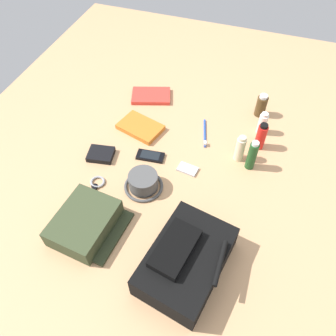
{
  "coord_description": "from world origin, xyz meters",
  "views": [
    {
      "loc": [
        0.84,
        0.29,
        1.12
      ],
      "look_at": [
        0.0,
        0.0,
        0.04
      ],
      "focal_mm": 35.98,
      "sensor_mm": 36.0,
      "label": 1
    }
  ],
  "objects_px": {
    "lotion_bottle": "(240,149)",
    "travel_guidebook": "(140,127)",
    "backpack": "(186,260)",
    "shampoo_bottle": "(252,155)",
    "toiletry_pouch": "(86,223)",
    "wristwatch": "(97,183)",
    "toothpaste_tube": "(262,123)",
    "cell_phone": "(150,156)",
    "sunscreen_spray": "(261,136)",
    "cologne_bottle": "(261,106)",
    "wallet": "(101,154)",
    "media_player": "(188,169)",
    "bucket_hat": "(143,182)",
    "paperback_novel": "(151,96)",
    "toothbrush": "(205,134)"
  },
  "relations": [
    {
      "from": "paperback_novel",
      "to": "toothbrush",
      "type": "xyz_separation_m",
      "value": [
        0.18,
        0.34,
        -0.0
      ]
    },
    {
      "from": "paperback_novel",
      "to": "wristwatch",
      "type": "xyz_separation_m",
      "value": [
        0.6,
        -0.01,
        -0.0
      ]
    },
    {
      "from": "toiletry_pouch",
      "to": "shampoo_bottle",
      "type": "height_order",
      "value": "shampoo_bottle"
    },
    {
      "from": "paperback_novel",
      "to": "cell_phone",
      "type": "xyz_separation_m",
      "value": [
        0.39,
        0.14,
        -0.0
      ]
    },
    {
      "from": "backpack",
      "to": "toothbrush",
      "type": "height_order",
      "value": "backpack"
    },
    {
      "from": "bucket_hat",
      "to": "travel_guidebook",
      "type": "height_order",
      "value": "bucket_hat"
    },
    {
      "from": "sunscreen_spray",
      "to": "cologne_bottle",
      "type": "bearing_deg",
      "value": -171.97
    },
    {
      "from": "shampoo_bottle",
      "to": "media_player",
      "type": "bearing_deg",
      "value": -67.25
    },
    {
      "from": "wallet",
      "to": "cologne_bottle",
      "type": "bearing_deg",
      "value": 119.02
    },
    {
      "from": "cologne_bottle",
      "to": "lotion_bottle",
      "type": "xyz_separation_m",
      "value": [
        0.32,
        -0.04,
        0.01
      ]
    },
    {
      "from": "travel_guidebook",
      "to": "cell_phone",
      "type": "relative_size",
      "value": 1.8
    },
    {
      "from": "backpack",
      "to": "shampoo_bottle",
      "type": "height_order",
      "value": "shampoo_bottle"
    },
    {
      "from": "toiletry_pouch",
      "to": "wristwatch",
      "type": "distance_m",
      "value": 0.22
    },
    {
      "from": "toothpaste_tube",
      "to": "cell_phone",
      "type": "distance_m",
      "value": 0.54
    },
    {
      "from": "cell_phone",
      "to": "wristwatch",
      "type": "relative_size",
      "value": 1.78
    },
    {
      "from": "toothbrush",
      "to": "wallet",
      "type": "xyz_separation_m",
      "value": [
        0.27,
        -0.4,
        0.01
      ]
    },
    {
      "from": "bucket_hat",
      "to": "shampoo_bottle",
      "type": "bearing_deg",
      "value": 122.49
    },
    {
      "from": "lotion_bottle",
      "to": "travel_guidebook",
      "type": "xyz_separation_m",
      "value": [
        -0.03,
        -0.48,
        -0.05
      ]
    },
    {
      "from": "media_player",
      "to": "wristwatch",
      "type": "height_order",
      "value": "same"
    },
    {
      "from": "toothpaste_tube",
      "to": "media_player",
      "type": "xyz_separation_m",
      "value": [
        0.33,
        -0.26,
        -0.05
      ]
    },
    {
      "from": "paperback_novel",
      "to": "toiletry_pouch",
      "type": "bearing_deg",
      "value": 3.33
    },
    {
      "from": "sunscreen_spray",
      "to": "backpack",
      "type": "bearing_deg",
      "value": -12.69
    },
    {
      "from": "lotion_bottle",
      "to": "cell_phone",
      "type": "relative_size",
      "value": 1.04
    },
    {
      "from": "toothbrush",
      "to": "wallet",
      "type": "distance_m",
      "value": 0.48
    },
    {
      "from": "toothpaste_tube",
      "to": "cell_phone",
      "type": "height_order",
      "value": "toothpaste_tube"
    },
    {
      "from": "lotion_bottle",
      "to": "backpack",
      "type": "bearing_deg",
      "value": -7.62
    },
    {
      "from": "media_player",
      "to": "toothbrush",
      "type": "distance_m",
      "value": 0.23
    },
    {
      "from": "cologne_bottle",
      "to": "wallet",
      "type": "height_order",
      "value": "cologne_bottle"
    },
    {
      "from": "toiletry_pouch",
      "to": "travel_guidebook",
      "type": "relative_size",
      "value": 1.15
    },
    {
      "from": "sunscreen_spray",
      "to": "wallet",
      "type": "relative_size",
      "value": 1.23
    },
    {
      "from": "lotion_bottle",
      "to": "travel_guidebook",
      "type": "bearing_deg",
      "value": -93.97
    },
    {
      "from": "lotion_bottle",
      "to": "toothpaste_tube",
      "type": "bearing_deg",
      "value": 161.2
    },
    {
      "from": "cell_phone",
      "to": "media_player",
      "type": "bearing_deg",
      "value": 84.54
    },
    {
      "from": "sunscreen_spray",
      "to": "travel_guidebook",
      "type": "height_order",
      "value": "sunscreen_spray"
    },
    {
      "from": "cell_phone",
      "to": "wristwatch",
      "type": "xyz_separation_m",
      "value": [
        0.21,
        -0.16,
        -0.0
      ]
    },
    {
      "from": "cologne_bottle",
      "to": "paperback_novel",
      "type": "height_order",
      "value": "cologne_bottle"
    },
    {
      "from": "shampoo_bottle",
      "to": "travel_guidebook",
      "type": "relative_size",
      "value": 0.66
    },
    {
      "from": "lotion_bottle",
      "to": "toothbrush",
      "type": "distance_m",
      "value": 0.2
    },
    {
      "from": "cell_phone",
      "to": "paperback_novel",
      "type": "bearing_deg",
      "value": -159.84
    },
    {
      "from": "sunscreen_spray",
      "to": "lotion_bottle",
      "type": "height_order",
      "value": "sunscreen_spray"
    },
    {
      "from": "shampoo_bottle",
      "to": "media_player",
      "type": "height_order",
      "value": "shampoo_bottle"
    },
    {
      "from": "toiletry_pouch",
      "to": "travel_guidebook",
      "type": "height_order",
      "value": "toiletry_pouch"
    },
    {
      "from": "lotion_bottle",
      "to": "travel_guidebook",
      "type": "relative_size",
      "value": 0.58
    },
    {
      "from": "sunscreen_spray",
      "to": "bucket_hat",
      "type": "bearing_deg",
      "value": -47.1
    },
    {
      "from": "travel_guidebook",
      "to": "backpack",
      "type": "bearing_deg",
      "value": 34.29
    },
    {
      "from": "bucket_hat",
      "to": "lotion_bottle",
      "type": "distance_m",
      "value": 0.44
    },
    {
      "from": "toiletry_pouch",
      "to": "bucket_hat",
      "type": "distance_m",
      "value": 0.28
    },
    {
      "from": "sunscreen_spray",
      "to": "cell_phone",
      "type": "height_order",
      "value": "sunscreen_spray"
    },
    {
      "from": "lotion_bottle",
      "to": "media_player",
      "type": "bearing_deg",
      "value": -54.82
    },
    {
      "from": "bucket_hat",
      "to": "media_player",
      "type": "relative_size",
      "value": 1.78
    }
  ]
}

